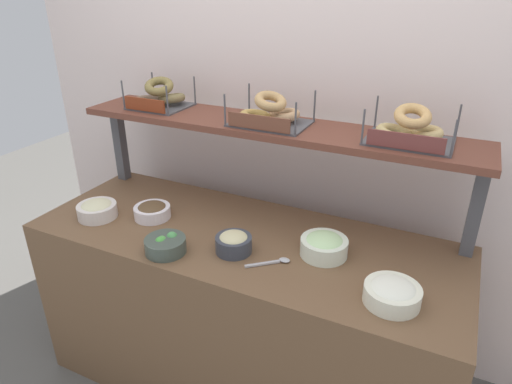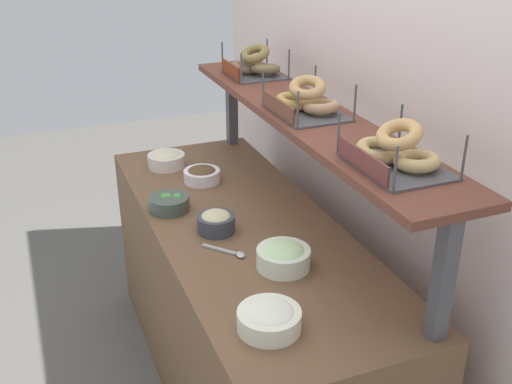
# 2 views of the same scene
# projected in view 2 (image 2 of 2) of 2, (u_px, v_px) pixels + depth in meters

# --- Properties ---
(back_wall) EXTENTS (3.07, 0.06, 2.40)m
(back_wall) POSITION_uv_depth(u_px,v_px,m) (369.00, 123.00, 2.49)
(back_wall) COLOR silver
(back_wall) RESTS_ON ground_plane
(deli_counter) EXTENTS (1.87, 0.70, 0.85)m
(deli_counter) POSITION_uv_depth(u_px,v_px,m) (244.00, 310.00, 2.63)
(deli_counter) COLOR brown
(deli_counter) RESTS_ON ground_plane
(shelf_riser_left) EXTENTS (0.05, 0.05, 0.40)m
(shelf_riser_left) POSITION_uv_depth(u_px,v_px,m) (232.00, 107.00, 3.19)
(shelf_riser_left) COLOR #4C4C51
(shelf_riser_left) RESTS_ON deli_counter
(shelf_riser_right) EXTENTS (0.05, 0.05, 0.40)m
(shelf_riser_right) POSITION_uv_depth(u_px,v_px,m) (443.00, 279.00, 1.72)
(shelf_riser_right) COLOR #4C4C51
(shelf_riser_right) RESTS_ON deli_counter
(upper_shelf) EXTENTS (1.83, 0.32, 0.03)m
(upper_shelf) POSITION_uv_depth(u_px,v_px,m) (308.00, 116.00, 2.37)
(upper_shelf) COLOR brown
(upper_shelf) RESTS_ON shelf_riser_left
(bowl_tuna_salad) EXTENTS (0.15, 0.15, 0.09)m
(bowl_tuna_salad) POSITION_uv_depth(u_px,v_px,m) (216.00, 222.00, 2.37)
(bowl_tuna_salad) COLOR #383D48
(bowl_tuna_salad) RESTS_ON deli_counter
(bowl_scallion_spread) EXTENTS (0.19, 0.19, 0.09)m
(bowl_scallion_spread) POSITION_uv_depth(u_px,v_px,m) (283.00, 256.00, 2.13)
(bowl_scallion_spread) COLOR white
(bowl_scallion_spread) RESTS_ON deli_counter
(bowl_potato_salad) EXTENTS (0.18, 0.18, 0.08)m
(bowl_potato_salad) POSITION_uv_depth(u_px,v_px,m) (166.00, 159.00, 2.96)
(bowl_potato_salad) COLOR silver
(bowl_potato_salad) RESTS_ON deli_counter
(bowl_cream_cheese) EXTENTS (0.19, 0.19, 0.08)m
(bowl_cream_cheese) POSITION_uv_depth(u_px,v_px,m) (269.00, 318.00, 1.82)
(bowl_cream_cheese) COLOR white
(bowl_cream_cheese) RESTS_ON deli_counter
(bowl_veggie_mix) EXTENTS (0.17, 0.17, 0.07)m
(bowl_veggie_mix) POSITION_uv_depth(u_px,v_px,m) (170.00, 203.00, 2.54)
(bowl_veggie_mix) COLOR #434F45
(bowl_veggie_mix) RESTS_ON deli_counter
(bowl_chocolate_spread) EXTENTS (0.17, 0.17, 0.07)m
(bowl_chocolate_spread) POSITION_uv_depth(u_px,v_px,m) (202.00, 174.00, 2.80)
(bowl_chocolate_spread) COLOR white
(bowl_chocolate_spread) RESTS_ON deli_counter
(serving_spoon_near_plate) EXTENTS (0.15, 0.12, 0.01)m
(serving_spoon_near_plate) POSITION_uv_depth(u_px,v_px,m) (231.00, 252.00, 2.23)
(serving_spoon_near_plate) COLOR #B7B7BC
(serving_spoon_near_plate) RESTS_ON deli_counter
(bagel_basket_poppy) EXTENTS (0.27, 0.25, 0.15)m
(bagel_basket_poppy) POSITION_uv_depth(u_px,v_px,m) (254.00, 65.00, 2.85)
(bagel_basket_poppy) COLOR #4C4C51
(bagel_basket_poppy) RESTS_ON upper_shelf
(bagel_basket_sesame) EXTENTS (0.33, 0.25, 0.14)m
(bagel_basket_sesame) POSITION_uv_depth(u_px,v_px,m) (306.00, 101.00, 2.33)
(bagel_basket_sesame) COLOR #4C4C51
(bagel_basket_sesame) RESTS_ON upper_shelf
(bagel_basket_plain) EXTENTS (0.33, 0.24, 0.15)m
(bagel_basket_plain) POSITION_uv_depth(u_px,v_px,m) (396.00, 153.00, 1.84)
(bagel_basket_plain) COLOR #4C4C51
(bagel_basket_plain) RESTS_ON upper_shelf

